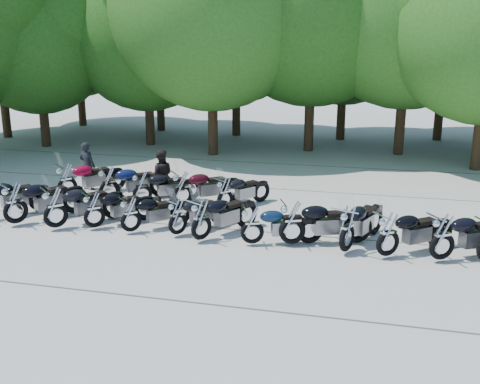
% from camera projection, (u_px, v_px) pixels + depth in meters
% --- Properties ---
extents(ground, '(90.00, 90.00, 0.00)m').
position_uv_depth(ground, '(226.00, 249.00, 14.20)').
color(ground, '#A6A296').
rests_on(ground, ground).
extents(tree_1, '(6.97, 6.97, 8.55)m').
position_uv_depth(tree_1, '(37.00, 39.00, 26.05)').
color(tree_1, '#3A2614').
rests_on(tree_1, ground).
extents(tree_2, '(7.31, 7.31, 8.97)m').
position_uv_depth(tree_2, '(146.00, 33.00, 26.42)').
color(tree_2, '#3A2614').
rests_on(tree_2, ground).
extents(tree_3, '(8.70, 8.70, 10.67)m').
position_uv_depth(tree_3, '(211.00, 9.00, 23.82)').
color(tree_3, '#3A2614').
rests_on(tree_3, ground).
extents(tree_4, '(9.13, 9.13, 11.20)m').
position_uv_depth(tree_4, '(313.00, 2.00, 24.56)').
color(tree_4, '#3A2614').
rests_on(tree_4, ground).
extents(tree_5, '(9.04, 9.04, 11.10)m').
position_uv_depth(tree_5, '(410.00, 2.00, 23.77)').
color(tree_5, '#3A2614').
rests_on(tree_5, ground).
extents(tree_9, '(7.59, 7.59, 9.32)m').
position_uv_depth(tree_9, '(76.00, 30.00, 32.21)').
color(tree_9, '#3A2614').
rests_on(tree_9, ground).
extents(tree_10, '(7.78, 7.78, 9.55)m').
position_uv_depth(tree_10, '(157.00, 27.00, 30.42)').
color(tree_10, '#3A2614').
rests_on(tree_10, ground).
extents(tree_11, '(7.56, 7.56, 9.28)m').
position_uv_depth(tree_11, '(236.00, 30.00, 28.95)').
color(tree_11, '#3A2614').
rests_on(tree_11, ground).
extents(tree_12, '(7.88, 7.88, 9.67)m').
position_uv_depth(tree_12, '(346.00, 25.00, 27.68)').
color(tree_12, '#3A2614').
rests_on(tree_12, ground).
extents(tree_13, '(8.31, 8.31, 10.20)m').
position_uv_depth(tree_13, '(448.00, 18.00, 27.45)').
color(tree_13, '#3A2614').
rests_on(tree_13, ground).
extents(motorcycle_1, '(2.03, 2.46, 1.40)m').
position_uv_depth(motorcycle_1, '(15.00, 202.00, 15.79)').
color(motorcycle_1, black).
rests_on(motorcycle_1, ground).
extents(motorcycle_2, '(2.13, 2.30, 1.36)m').
position_uv_depth(motorcycle_2, '(55.00, 206.00, 15.45)').
color(motorcycle_2, black).
rests_on(motorcycle_2, ground).
extents(motorcycle_3, '(1.94, 1.99, 1.20)m').
position_uv_depth(motorcycle_3, '(94.00, 209.00, 15.51)').
color(motorcycle_3, black).
rests_on(motorcycle_3, ground).
extents(motorcycle_4, '(1.90, 1.85, 1.15)m').
position_uv_depth(motorcycle_4, '(131.00, 213.00, 15.19)').
color(motorcycle_4, black).
rests_on(motorcycle_4, ground).
extents(motorcycle_5, '(1.69, 2.06, 1.17)m').
position_uv_depth(motorcycle_5, '(178.00, 216.00, 14.98)').
color(motorcycle_5, black).
rests_on(motorcycle_5, ground).
extents(motorcycle_6, '(1.83, 2.30, 1.30)m').
position_uv_depth(motorcycle_6, '(201.00, 218.00, 14.56)').
color(motorcycle_6, black).
rests_on(motorcycle_6, ground).
extents(motorcycle_7, '(2.19, 1.33, 1.18)m').
position_uv_depth(motorcycle_7, '(252.00, 224.00, 14.29)').
color(motorcycle_7, '#0C1C35').
rests_on(motorcycle_7, ground).
extents(motorcycle_8, '(2.50, 1.58, 1.35)m').
position_uv_depth(motorcycle_8, '(293.00, 221.00, 14.23)').
color(motorcycle_8, black).
rests_on(motorcycle_8, ground).
extents(motorcycle_9, '(1.60, 2.52, 1.37)m').
position_uv_depth(motorcycle_9, '(347.00, 227.00, 13.74)').
color(motorcycle_9, black).
rests_on(motorcycle_9, ground).
extents(motorcycle_10, '(2.23, 1.97, 1.30)m').
position_uv_depth(motorcycle_10, '(388.00, 233.00, 13.46)').
color(motorcycle_10, black).
rests_on(motorcycle_10, ground).
extents(motorcycle_11, '(2.41, 1.85, 1.34)m').
position_uv_depth(motorcycle_11, '(443.00, 236.00, 13.23)').
color(motorcycle_11, black).
rests_on(motorcycle_11, ground).
extents(motorcycle_14, '(2.05, 2.34, 1.36)m').
position_uv_depth(motorcycle_14, '(67.00, 180.00, 18.34)').
color(motorcycle_14, maroon).
rests_on(motorcycle_14, ground).
extents(motorcycle_15, '(2.31, 2.06, 1.35)m').
position_uv_depth(motorcycle_15, '(109.00, 183.00, 17.96)').
color(motorcycle_15, '#0E153E').
rests_on(motorcycle_15, ground).
extents(motorcycle_16, '(2.18, 1.75, 1.23)m').
position_uv_depth(motorcycle_16, '(142.00, 187.00, 17.72)').
color(motorcycle_16, black).
rests_on(motorcycle_16, ground).
extents(motorcycle_17, '(2.25, 1.97, 1.30)m').
position_uv_depth(motorcycle_17, '(182.00, 187.00, 17.51)').
color(motorcycle_17, '#33070F').
rests_on(motorcycle_17, ground).
extents(motorcycle_18, '(1.75, 2.03, 1.17)m').
position_uv_depth(motorcycle_18, '(225.00, 192.00, 17.20)').
color(motorcycle_18, black).
rests_on(motorcycle_18, ground).
extents(rider_0, '(0.69, 0.52, 1.69)m').
position_uv_depth(rider_0, '(87.00, 166.00, 19.51)').
color(rider_0, black).
rests_on(rider_0, ground).
extents(rider_1, '(0.99, 0.87, 1.69)m').
position_uv_depth(rider_1, '(161.00, 175.00, 18.23)').
color(rider_1, black).
rests_on(rider_1, ground).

